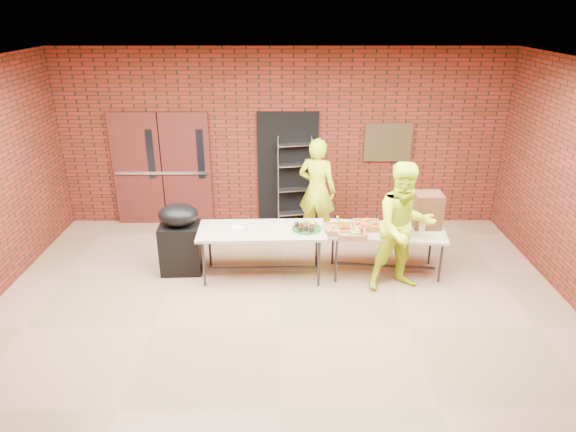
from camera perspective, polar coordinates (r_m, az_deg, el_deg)
The scene contains 19 objects.
room at distance 6.00m, azimuth -0.90°, elevation 0.38°, with size 8.08×7.08×3.28m.
double_doors at distance 9.69m, azimuth -13.79°, elevation 5.07°, with size 1.78×0.12×2.10m.
dark_doorway at distance 9.44m, azimuth -0.03°, elevation 5.25°, with size 1.10×0.06×2.10m, color black.
bronze_plaque at distance 9.47m, azimuth 11.04°, elevation 8.04°, with size 0.85×0.04×0.70m, color #42301A.
wire_rack at distance 9.37m, azimuth 0.76°, elevation 3.78°, with size 0.62×0.21×1.68m, color #ABABB2, non-canonical shape.
table_left at distance 7.61m, azimuth -2.92°, elevation -1.92°, with size 1.90×0.84×0.77m.
table_right at distance 7.85m, azimuth 10.88°, elevation -1.98°, with size 1.81×0.93×0.71m.
basket_bananas at distance 7.62m, azimuth 5.58°, elevation -1.47°, with size 0.42×0.32×0.13m.
basket_oranges at distance 7.82m, azimuth 8.69°, elevation -1.01°, with size 0.41×0.32×0.13m.
basket_apples at distance 7.50m, azimuth 7.07°, elevation -1.96°, with size 0.41×0.32×0.13m.
muffin_tray at distance 7.57m, azimuth 2.10°, elevation -1.12°, with size 0.44×0.44×0.11m.
napkin_box at distance 7.56m, azimuth -5.62°, elevation -1.42°, with size 0.18×0.12×0.06m, color white.
coffee_dispenser at distance 8.00m, azimuth 15.22°, elevation 0.63°, with size 0.41×0.36×0.53m, color #542E1C.
cup_stack_front at distance 7.78m, azimuth 13.21°, elevation -0.86°, with size 0.09×0.09×0.27m, color white.
cup_stack_mid at distance 7.73m, azimuth 14.66°, elevation -1.23°, with size 0.08×0.08×0.25m, color white.
cup_stack_back at distance 7.89m, azimuth 12.45°, elevation -0.53°, with size 0.08×0.08×0.25m, color white.
covered_grill at distance 7.99m, azimuth -11.88°, elevation -2.42°, with size 0.63×0.53×1.10m.
volunteer_woman at distance 8.78m, azimuth 3.25°, elevation 2.89°, with size 0.66×0.43×1.82m, color #CCE919.
volunteer_man at distance 7.38m, azimuth 12.76°, elevation -1.26°, with size 0.92×0.72×1.90m, color #CCE919.
Camera 1 is at (0.08, -5.55, 3.87)m, focal length 32.00 mm.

